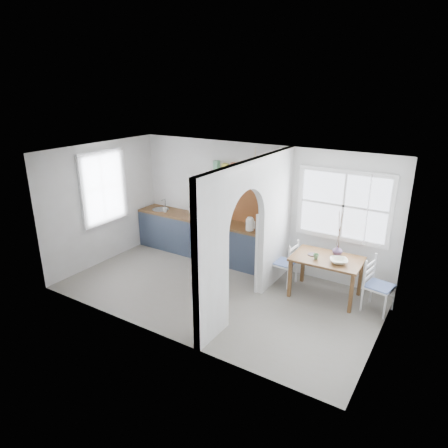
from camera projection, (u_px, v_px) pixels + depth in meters
The scene contains 26 objects.
floor at pixel (216, 292), 7.55m from camera, with size 5.80×3.20×0.01m, color gray.
ceiling at pixel (215, 155), 6.68m from camera, with size 5.80×3.20×0.01m, color silver.
walls at pixel (216, 228), 7.12m from camera, with size 5.81×3.21×2.60m.
partition at pixel (252, 226), 6.76m from camera, with size 0.12×3.20×2.60m.
kitchen_window at pixel (102, 188), 8.44m from camera, with size 0.10×1.16×1.50m, color white, non-canonical shape.
nook_window at pixel (343, 206), 7.36m from camera, with size 1.76×0.10×1.30m, color white, non-canonical shape.
counter at pixel (206, 237), 9.02m from camera, with size 3.50×0.60×0.90m.
sink at pixel (161, 210), 9.51m from camera, with size 0.40×0.40×0.02m, color #B2B6BC.
backsplash at pixel (248, 202), 8.46m from camera, with size 1.65×0.03×0.90m, color brown.
shelf at pixel (247, 173), 8.18m from camera, with size 1.75×0.20×0.21m.
pendant_lamp at pixel (254, 184), 7.77m from camera, with size 0.26×0.26×0.16m, color beige.
utensil_rail at pixel (269, 212), 7.48m from camera, with size 0.02×0.02×0.50m, color #B2B6BC.
dining_table at pixel (325, 277), 7.31m from camera, with size 1.23×0.82×0.77m, color brown, non-canonical shape.
chair_left at pixel (284, 262), 7.75m from camera, with size 0.41×0.41×0.90m, color white, non-canonical shape.
chair_right at pixel (379, 286), 6.79m from camera, with size 0.44×0.44×0.96m, color white, non-canonical shape.
kettle at pixel (250, 224), 8.12m from camera, with size 0.23×0.18×0.28m, color white, non-canonical shape.
mug_a at pixel (165, 210), 9.30m from camera, with size 0.11×0.11×0.10m, color white.
mug_b at pixel (192, 213), 9.08m from camera, with size 0.14×0.14×0.11m, color white.
knife_block at pixel (200, 211), 9.07m from camera, with size 0.09×0.12×0.19m, color #341E12.
jar at pixel (201, 214), 8.88m from camera, with size 0.11×0.11×0.17m, color olive.
towel_magenta at pixel (267, 267), 7.94m from camera, with size 0.02×0.03×0.54m, color #DB257B.
towel_orange at pixel (266, 269), 7.91m from camera, with size 0.02×0.03×0.47m, color orange.
bowl at pixel (339, 261), 6.97m from camera, with size 0.31×0.31×0.08m, color silver.
table_cup at pixel (316, 256), 7.12m from camera, with size 0.10×0.10×0.10m, color #5A895A.
plate at pixel (312, 254), 7.31m from camera, with size 0.17×0.17×0.01m, color #392A2D.
vase at pixel (337, 250), 7.28m from camera, with size 0.18×0.18×0.19m, color #563E62.
Camera 1 is at (3.67, -5.59, 3.73)m, focal length 32.00 mm.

